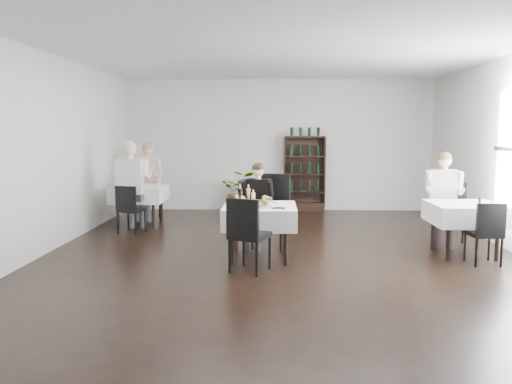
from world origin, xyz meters
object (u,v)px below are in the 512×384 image
main_table (260,216)px  diner_main (257,199)px  wine_shelf (304,174)px  potted_tree (241,191)px

main_table → diner_main: (-0.06, 0.67, 0.16)m
wine_shelf → diner_main: wine_shelf is taller
main_table → diner_main: 0.69m
wine_shelf → main_table: bearing=-101.8°
main_table → diner_main: size_ratio=0.77×
wine_shelf → diner_main: bearing=-104.8°
diner_main → potted_tree: bearing=97.5°
wine_shelf → main_table: size_ratio=1.70×
wine_shelf → potted_tree: 1.48m
main_table → potted_tree: bearing=97.2°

